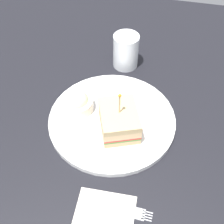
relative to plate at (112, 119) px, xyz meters
The scene contains 7 objects.
ground_plane 1.64cm from the plate, ahead, with size 119.53×119.53×2.00cm, color black.
plate is the anchor object (origin of this frame).
sandwich_half_center 4.83cm from the plate, 50.42° to the right, with size 11.03×12.18×10.94cm.
coleslaw_bowl 8.96cm from the plate, behind, with size 7.45×7.45×5.37cm.
drink_glass 21.07cm from the plate, 92.64° to the left, with size 6.85×6.85×9.31cm.
napkin 22.74cm from the plate, 80.80° to the right, with size 11.05×9.94×0.15cm, color beige.
fork 21.82cm from the plate, 69.35° to the right, with size 12.13×2.33×0.35cm.
Camera 1 is at (9.66, -42.04, 53.41)cm, focal length 46.90 mm.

